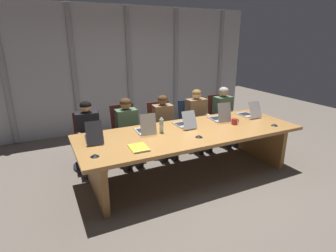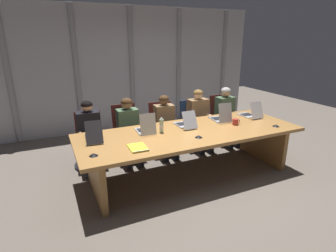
% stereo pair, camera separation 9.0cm
% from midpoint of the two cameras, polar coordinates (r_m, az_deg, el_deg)
% --- Properties ---
extents(ground_plane, '(12.55, 12.55, 0.00)m').
position_cam_midpoint_polar(ground_plane, '(4.43, 4.02, -10.16)').
color(ground_plane, '#6B6056').
extents(conference_table, '(3.44, 1.24, 0.75)m').
position_cam_midpoint_polar(conference_table, '(4.18, 4.19, -3.01)').
color(conference_table, '#B77F42').
rests_on(conference_table, ground_plane).
extents(curtain_backdrop, '(6.27, 0.17, 2.79)m').
position_cam_midpoint_polar(curtain_backdrop, '(6.52, -8.42, 11.79)').
color(curtain_backdrop, '#B2B2B7').
rests_on(curtain_backdrop, ground_plane).
extents(laptop_left_end, '(0.26, 0.48, 0.31)m').
position_cam_midpoint_polar(laptop_left_end, '(3.86, -16.08, -2.15)').
color(laptop_left_end, '#2D2D33').
rests_on(laptop_left_end, conference_table).
extents(laptop_left_mid, '(0.26, 0.42, 0.33)m').
position_cam_midpoint_polar(laptop_left_mid, '(4.02, -5.41, -0.64)').
color(laptop_left_mid, '#BCBCC1').
rests_on(laptop_left_mid, conference_table).
extents(laptop_center, '(0.23, 0.44, 0.28)m').
position_cam_midpoint_polar(laptop_center, '(4.32, 2.96, 0.63)').
color(laptop_center, '#A8ADB7').
rests_on(laptop_center, conference_table).
extents(laptop_right_mid, '(0.28, 0.45, 0.34)m').
position_cam_midpoint_polar(laptop_right_mid, '(4.68, 10.34, 1.88)').
color(laptop_right_mid, '#A8ADB7').
rests_on(laptop_right_mid, conference_table).
extents(laptop_right_end, '(0.25, 0.44, 0.29)m').
position_cam_midpoint_polar(laptop_right_end, '(5.07, 16.23, 2.63)').
color(laptop_right_end, '#BCBCC1').
rests_on(laptop_right_end, conference_table).
extents(office_chair_left_end, '(0.60, 0.60, 0.91)m').
position_cam_midpoint_polar(office_chair_left_end, '(4.79, -16.77, -4.22)').
color(office_chair_left_end, '#511E19').
rests_on(office_chair_left_end, ground_plane).
extents(office_chair_left_mid, '(0.60, 0.60, 0.97)m').
position_cam_midpoint_polar(office_chair_left_mid, '(4.91, -9.24, -2.84)').
color(office_chair_left_mid, '#511E19').
rests_on(office_chair_left_mid, ground_plane).
extents(office_chair_center, '(0.60, 0.61, 0.94)m').
position_cam_midpoint_polar(office_chair_center, '(5.14, -1.95, -1.77)').
color(office_chair_center, '#511E19').
rests_on(office_chair_center, ground_plane).
extents(office_chair_right_mid, '(0.60, 0.60, 0.92)m').
position_cam_midpoint_polar(office_chair_right_mid, '(5.44, 4.65, -0.76)').
color(office_chair_right_mid, navy).
rests_on(office_chair_right_mid, ground_plane).
extents(office_chair_right_end, '(0.60, 0.60, 0.96)m').
position_cam_midpoint_polar(office_chair_right_end, '(5.81, 10.64, 0.38)').
color(office_chair_right_end, '#511E19').
rests_on(office_chair_right_end, ground_plane).
extents(person_left_end, '(0.39, 0.56, 1.15)m').
position_cam_midpoint_polar(person_left_end, '(4.53, -16.97, -1.39)').
color(person_left_end, black).
rests_on(person_left_end, ground_plane).
extents(person_left_mid, '(0.37, 0.55, 1.13)m').
position_cam_midpoint_polar(person_left_mid, '(4.67, -8.96, -0.26)').
color(person_left_mid, '#4C6B4C').
rests_on(person_left_mid, ground_plane).
extents(person_center, '(0.39, 0.56, 1.12)m').
position_cam_midpoint_polar(person_center, '(4.90, -1.25, 0.67)').
color(person_center, olive).
rests_on(person_center, ground_plane).
extents(person_right_mid, '(0.40, 0.55, 1.17)m').
position_cam_midpoint_polar(person_right_mid, '(5.23, 5.93, 2.06)').
color(person_right_mid, olive).
rests_on(person_right_mid, ground_plane).
extents(person_right_end, '(0.39, 0.56, 1.16)m').
position_cam_midpoint_polar(person_right_end, '(5.59, 11.58, 2.83)').
color(person_right_end, '#4C6B4C').
rests_on(person_right_end, ground_plane).
extents(water_bottle_primary, '(0.06, 0.06, 0.23)m').
position_cam_midpoint_polar(water_bottle_primary, '(4.01, -2.03, 0.01)').
color(water_bottle_primary, '#ADD1B2').
rests_on(water_bottle_primary, conference_table).
extents(coffee_mug_near, '(0.14, 0.09, 0.10)m').
position_cam_midpoint_polar(coffee_mug_near, '(4.55, 13.36, 0.96)').
color(coffee_mug_near, '#B2332D').
rests_on(coffee_mug_near, conference_table).
extents(conference_mic_left_side, '(0.11, 0.11, 0.03)m').
position_cam_midpoint_polar(conference_mic_left_side, '(4.66, 21.10, 0.26)').
color(conference_mic_left_side, black).
rests_on(conference_mic_left_side, conference_table).
extents(conference_mic_middle, '(0.11, 0.11, 0.03)m').
position_cam_midpoint_polar(conference_mic_middle, '(3.87, 5.91, -2.15)').
color(conference_mic_middle, black).
rests_on(conference_mic_middle, conference_table).
extents(conference_mic_right_side, '(0.11, 0.11, 0.03)m').
position_cam_midpoint_polar(conference_mic_right_side, '(3.37, -16.00, -5.99)').
color(conference_mic_right_side, black).
rests_on(conference_mic_right_side, conference_table).
extents(spiral_notepad, '(0.23, 0.31, 0.03)m').
position_cam_midpoint_polar(spiral_notepad, '(3.49, -6.93, -4.62)').
color(spiral_notepad, yellow).
rests_on(spiral_notepad, conference_table).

